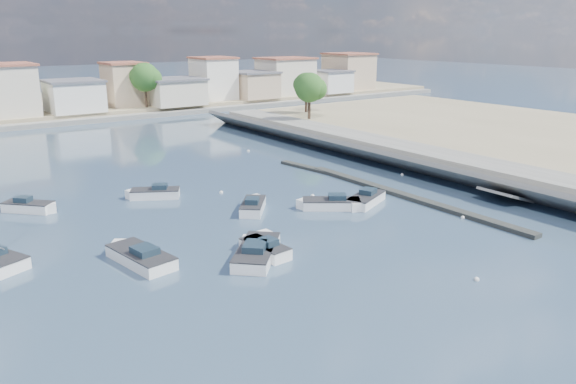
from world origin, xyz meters
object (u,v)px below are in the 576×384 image
object	(u,v)px
motorboat_e	(139,256)
motorboat_a	(263,249)
motorboat_f	(153,194)
motorboat_g	(31,207)
motorboat_h	(258,251)
motorboat_d	(365,201)
motorboat_c	(328,204)
motorboat_b	(253,206)

from	to	relation	value
motorboat_e	motorboat_a	bearing A→B (deg)	-25.87
motorboat_f	motorboat_g	size ratio (longest dim) A/B	1.15
motorboat_a	motorboat_e	distance (m)	8.28
motorboat_h	motorboat_f	bearing A→B (deg)	91.20
motorboat_a	motorboat_g	size ratio (longest dim) A/B	1.10
motorboat_d	motorboat_e	distance (m)	20.86
motorboat_a	motorboat_d	size ratio (longest dim) A/B	0.88
motorboat_h	motorboat_a	bearing A→B (deg)	15.53
motorboat_e	motorboat_h	distance (m)	7.88
motorboat_d	motorboat_e	world-z (taller)	same
motorboat_c	motorboat_e	size ratio (longest dim) A/B	0.81
motorboat_a	motorboat_f	xyz separation A→B (m)	(-0.89, 17.09, -0.00)
motorboat_h	motorboat_e	bearing A→B (deg)	151.48
motorboat_b	motorboat_d	distance (m)	9.79
motorboat_h	motorboat_d	bearing A→B (deg)	17.45
motorboat_f	motorboat_h	distance (m)	17.24
motorboat_d	motorboat_f	bearing A→B (deg)	138.01
motorboat_d	motorboat_e	xyz separation A→B (m)	(-20.85, -0.61, 0.00)
motorboat_a	motorboat_h	distance (m)	0.55
motorboat_e	motorboat_d	bearing A→B (deg)	1.69
motorboat_b	motorboat_d	size ratio (longest dim) A/B	0.86
motorboat_c	motorboat_e	world-z (taller)	same
motorboat_a	motorboat_c	bearing A→B (deg)	27.50
motorboat_g	motorboat_d	bearing A→B (deg)	-31.75
motorboat_c	motorboat_g	world-z (taller)	same
motorboat_d	motorboat_g	size ratio (longest dim) A/B	1.25
motorboat_g	motorboat_c	bearing A→B (deg)	-33.62
motorboat_b	motorboat_d	bearing A→B (deg)	-26.53
motorboat_b	motorboat_c	distance (m)	6.43
motorboat_a	motorboat_c	world-z (taller)	same
motorboat_d	motorboat_h	xyz separation A→B (m)	(-13.92, -4.38, 0.00)
motorboat_h	motorboat_c	bearing A→B (deg)	26.95
motorboat_b	motorboat_c	size ratio (longest dim) A/B	0.87
motorboat_a	motorboat_h	xyz separation A→B (m)	(-0.53, -0.15, -0.00)
motorboat_a	motorboat_e	size ratio (longest dim) A/B	0.72
motorboat_d	motorboat_g	xyz separation A→B (m)	(-24.24, 15.00, 0.00)
motorboat_f	motorboat_b	bearing A→B (deg)	-56.95
motorboat_d	motorboat_f	xyz separation A→B (m)	(-14.28, 12.86, 0.00)
motorboat_b	motorboat_g	distance (m)	18.77
motorboat_a	motorboat_g	distance (m)	22.07
motorboat_a	motorboat_f	distance (m)	17.11
motorboat_d	motorboat_h	size ratio (longest dim) A/B	0.88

